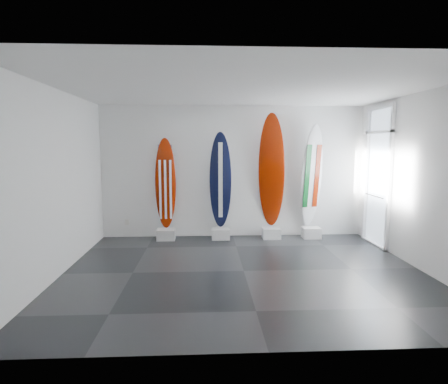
{
  "coord_description": "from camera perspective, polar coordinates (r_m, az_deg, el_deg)",
  "views": [
    {
      "loc": [
        -0.63,
        -6.03,
        2.09
      ],
      "look_at": [
        -0.26,
        1.4,
        1.17
      ],
      "focal_mm": 29.82,
      "sensor_mm": 36.0,
      "label": 1
    }
  ],
  "objects": [
    {
      "name": "display_block_usa",
      "position": [
        8.49,
        -8.87,
        -6.46
      ],
      "size": [
        0.4,
        0.3,
        0.24
      ],
      "primitive_type": "cube",
      "color": "silver",
      "rests_on": "floor"
    },
    {
      "name": "wall_back",
      "position": [
        8.57,
        1.39,
        3.1
      ],
      "size": [
        6.0,
        0.0,
        6.0
      ],
      "primitive_type": "plane",
      "rotation": [
        1.57,
        0.0,
        0.0
      ],
      "color": "white",
      "rests_on": "ground"
    },
    {
      "name": "surfboard_usa",
      "position": [
        8.4,
        -8.95,
        1.26
      ],
      "size": [
        0.48,
        0.22,
        2.04
      ],
      "primitive_type": "ellipsoid",
      "rotation": [
        0.04,
        0.0,
        0.11
      ],
      "color": "#891A01",
      "rests_on": "display_block_usa"
    },
    {
      "name": "glass_door",
      "position": [
        8.42,
        22.51,
        1.98
      ],
      "size": [
        0.12,
        1.16,
        2.85
      ],
      "primitive_type": null,
      "color": "white",
      "rests_on": "floor"
    },
    {
      "name": "surfboard_swiss",
      "position": [
        8.46,
        7.29,
        3.17
      ],
      "size": [
        0.69,
        0.61,
        2.58
      ],
      "primitive_type": "ellipsoid",
      "rotation": [
        0.16,
        0.0,
        -0.24
      ],
      "color": "#891A01",
      "rests_on": "display_block_swiss"
    },
    {
      "name": "surfboard_italy",
      "position": [
        8.68,
        13.28,
        2.35
      ],
      "size": [
        0.6,
        0.45,
        2.34
      ],
      "primitive_type": "ellipsoid",
      "rotation": [
        0.1,
        0.0,
        0.3
      ],
      "color": "white",
      "rests_on": "display_block_italy"
    },
    {
      "name": "wall_right",
      "position": [
        7.07,
        28.12,
        1.42
      ],
      "size": [
        0.0,
        5.0,
        5.0
      ],
      "primitive_type": "plane",
      "rotation": [
        1.57,
        0.0,
        -1.57
      ],
      "color": "white",
      "rests_on": "ground"
    },
    {
      "name": "balcony",
      "position": [
        9.18,
        29.77,
        -3.87
      ],
      "size": [
        2.8,
        2.2,
        1.2
      ],
      "primitive_type": null,
      "color": "slate",
      "rests_on": "ground"
    },
    {
      "name": "wall_front",
      "position": [
        3.63,
        7.22,
        -2.36
      ],
      "size": [
        6.0,
        0.0,
        6.0
      ],
      "primitive_type": "plane",
      "rotation": [
        -1.57,
        0.0,
        0.0
      ],
      "color": "white",
      "rests_on": "ground"
    },
    {
      "name": "display_block_navy",
      "position": [
        8.45,
        -0.52,
        -6.44
      ],
      "size": [
        0.4,
        0.3,
        0.24
      ],
      "primitive_type": "cube",
      "color": "silver",
      "rests_on": "floor"
    },
    {
      "name": "surfboard_navy",
      "position": [
        8.35,
        -0.55,
        1.77
      ],
      "size": [
        0.51,
        0.3,
        2.17
      ],
      "primitive_type": "ellipsoid",
      "rotation": [
        0.09,
        0.0,
        -0.06
      ],
      "color": "black",
      "rests_on": "display_block_navy"
    },
    {
      "name": "floor",
      "position": [
        6.41,
        3.03,
        -11.98
      ],
      "size": [
        6.0,
        6.0,
        0.0
      ],
      "primitive_type": "plane",
      "color": "black",
      "rests_on": "ground"
    },
    {
      "name": "display_block_swiss",
      "position": [
        8.57,
        7.26,
        -6.29
      ],
      "size": [
        0.4,
        0.3,
        0.24
      ],
      "primitive_type": "cube",
      "color": "silver",
      "rests_on": "floor"
    },
    {
      "name": "wall_left",
      "position": [
        6.5,
        -24.18,
        1.22
      ],
      "size": [
        0.0,
        5.0,
        5.0
      ],
      "primitive_type": "plane",
      "rotation": [
        1.57,
        0.0,
        1.57
      ],
      "color": "white",
      "rests_on": "ground"
    },
    {
      "name": "ceiling",
      "position": [
        6.13,
        3.22,
        15.57
      ],
      "size": [
        6.0,
        6.0,
        0.0
      ],
      "primitive_type": "plane",
      "rotation": [
        3.14,
        0.0,
        0.0
      ],
      "color": "white",
      "rests_on": "wall_back"
    },
    {
      "name": "display_block_italy",
      "position": [
        8.78,
        13.23,
        -6.11
      ],
      "size": [
        0.4,
        0.3,
        0.24
      ],
      "primitive_type": "cube",
      "color": "silver",
      "rests_on": "floor"
    },
    {
      "name": "wall_outlet",
      "position": [
        8.87,
        -14.66,
        -4.49
      ],
      "size": [
        0.09,
        0.02,
        0.13
      ],
      "primitive_type": "cube",
      "color": "silver",
      "rests_on": "wall_back"
    }
  ]
}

